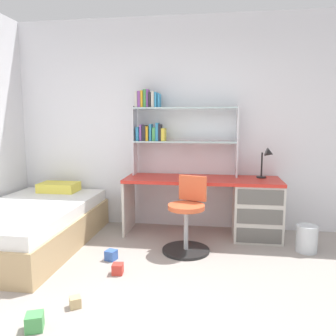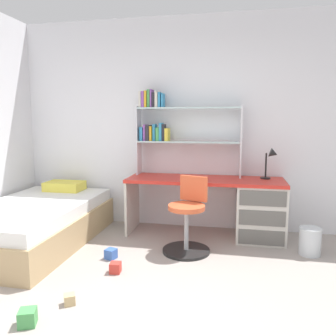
{
  "view_description": "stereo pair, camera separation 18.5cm",
  "coord_description": "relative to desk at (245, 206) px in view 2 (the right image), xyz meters",
  "views": [
    {
      "loc": [
        0.3,
        -1.97,
        1.43
      ],
      "look_at": [
        -0.2,
        1.45,
        0.94
      ],
      "focal_mm": 35.66,
      "sensor_mm": 36.0,
      "label": 1
    },
    {
      "loc": [
        0.48,
        -1.94,
        1.43
      ],
      "look_at": [
        -0.2,
        1.45,
        0.94
      ],
      "focal_mm": 35.66,
      "sensor_mm": 36.0,
      "label": 2
    }
  ],
  "objects": [
    {
      "name": "room_shell",
      "position": [
        -1.86,
        -0.89,
        0.98
      ],
      "size": [
        5.83,
        5.89,
        2.76
      ],
      "color": "silver",
      "rests_on": "ground_plane"
    },
    {
      "name": "desk",
      "position": [
        0.0,
        0.0,
        0.0
      ],
      "size": [
        1.91,
        0.61,
        0.72
      ],
      "color": "red",
      "rests_on": "ground_plane"
    },
    {
      "name": "bookshelf_hutch",
      "position": [
        -0.96,
        0.19,
        0.98
      ],
      "size": [
        1.34,
        0.22,
        1.1
      ],
      "color": "silver",
      "rests_on": "desk"
    },
    {
      "name": "desk_lamp",
      "position": [
        0.29,
        0.1,
        0.58
      ],
      "size": [
        0.2,
        0.17,
        0.38
      ],
      "color": "black",
      "rests_on": "desk"
    },
    {
      "name": "swivel_chair",
      "position": [
        -0.63,
        -0.56,
        -0.07
      ],
      "size": [
        0.52,
        0.52,
        0.82
      ],
      "color": "black",
      "rests_on": "ground_plane"
    },
    {
      "name": "bed_platform",
      "position": [
        -2.42,
        -0.67,
        -0.16
      ],
      "size": [
        1.2,
        1.98,
        0.6
      ],
      "color": "tan",
      "rests_on": "ground_plane"
    },
    {
      "name": "waste_bin",
      "position": [
        0.67,
        -0.4,
        -0.25
      ],
      "size": [
        0.23,
        0.23,
        0.3
      ],
      "primitive_type": "cylinder",
      "color": "silver",
      "rests_on": "ground_plane"
    },
    {
      "name": "toy_block_red_0",
      "position": [
        -1.22,
        -1.22,
        -0.35
      ],
      "size": [
        0.11,
        0.11,
        0.1
      ],
      "primitive_type": "cube",
      "rotation": [
        0.0,
        0.0,
        0.11
      ],
      "color": "red",
      "rests_on": "ground_plane"
    },
    {
      "name": "toy_block_natural_1",
      "position": [
        -1.38,
        -1.82,
        -0.36
      ],
      "size": [
        0.11,
        0.11,
        0.08
      ],
      "primitive_type": "cube",
      "rotation": [
        0.0,
        0.0,
        0.56
      ],
      "color": "tan",
      "rests_on": "ground_plane"
    },
    {
      "name": "toy_block_green_2",
      "position": [
        -1.54,
        -2.12,
        -0.34
      ],
      "size": [
        0.15,
        0.15,
        0.12
      ],
      "primitive_type": "cube",
      "rotation": [
        0.0,
        0.0,
        1.95
      ],
      "color": "#479E51",
      "rests_on": "ground_plane"
    },
    {
      "name": "toy_block_blue_3",
      "position": [
        -1.38,
        -0.93,
        -0.35
      ],
      "size": [
        0.13,
        0.13,
        0.1
      ],
      "primitive_type": "cube",
      "rotation": [
        0.0,
        0.0,
        1.28
      ],
      "color": "#3860B7",
      "rests_on": "ground_plane"
    }
  ]
}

